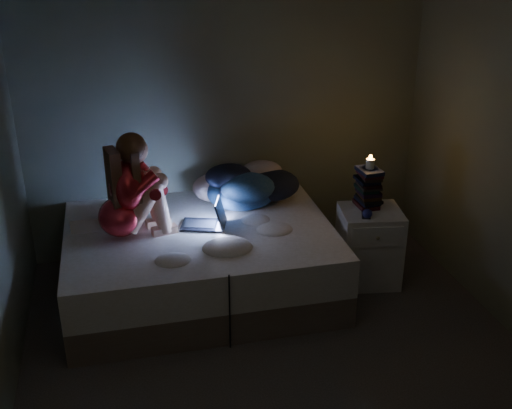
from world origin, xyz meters
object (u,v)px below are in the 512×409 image
object	(u,v)px
bed	(201,260)
phone	(368,215)
woman	(118,188)
laptop	(202,213)
nightstand	(369,246)
candle	(370,160)

from	to	relation	value
bed	phone	bearing A→B (deg)	-10.16
woman	laptop	bearing A→B (deg)	-8.01
phone	nightstand	bearing A→B (deg)	64.13
bed	nightstand	xyz separation A→B (m)	(1.43, -0.15, 0.04)
nightstand	bed	bearing A→B (deg)	-177.55
woman	candle	size ratio (longest dim) A/B	10.56
woman	laptop	distance (m)	0.71
candle	woman	bearing A→B (deg)	178.79
woman	laptop	size ratio (longest dim) A/B	2.40
woman	phone	distance (m)	2.01
bed	woman	size ratio (longest dim) A/B	2.54
candle	bed	bearing A→B (deg)	177.70
candle	phone	world-z (taller)	candle
laptop	phone	xyz separation A→B (m)	(1.32, -0.28, -0.04)
woman	nightstand	bearing A→B (deg)	-16.09
candle	phone	xyz separation A→B (m)	(-0.07, -0.19, -0.41)
laptop	phone	bearing A→B (deg)	5.64
bed	laptop	xyz separation A→B (m)	(0.03, 0.03, 0.42)
bed	woman	xyz separation A→B (m)	(-0.61, -0.01, 0.72)
bed	phone	distance (m)	1.43
woman	candle	xyz separation A→B (m)	(2.04, -0.04, 0.07)
nightstand	laptop	bearing A→B (deg)	-179.05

